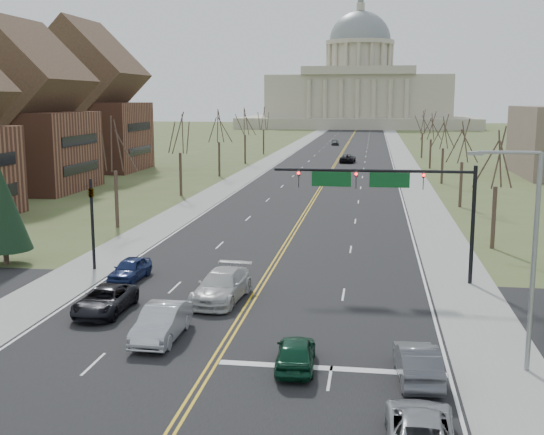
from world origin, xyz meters
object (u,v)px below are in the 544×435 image
(car_nb_inner_lead, at_px, (296,352))
(car_nb_outer_lead, at_px, (417,362))
(street_light, at_px, (528,247))
(car_far_sb, at_px, (335,142))
(signal_mast, at_px, (388,188))
(car_far_nb, at_px, (348,158))
(car_sb_outer_second, at_px, (130,269))
(car_nb_outer_second, at_px, (420,429))
(signal_left, at_px, (92,214))
(car_sb_inner_second, at_px, (222,286))
(car_sb_inner_lead, at_px, (162,322))
(car_sb_outer_lead, at_px, (105,300))

(car_nb_inner_lead, relative_size, car_nb_outer_lead, 0.89)
(street_light, height_order, car_far_sb, street_light)
(signal_mast, height_order, car_far_nb, signal_mast)
(signal_mast, distance_m, car_sb_outer_second, 16.60)
(car_nb_inner_lead, relative_size, car_nb_outer_second, 0.82)
(car_far_sb, bearing_deg, car_nb_inner_lead, -93.37)
(street_light, bearing_deg, car_far_nb, 96.62)
(street_light, bearing_deg, car_far_sb, 96.43)
(signal_left, relative_size, car_sb_inner_second, 1.04)
(signal_left, xyz_separation_m, car_sb_outer_second, (3.30, -2.26, -3.01))
(car_sb_outer_second, xyz_separation_m, car_far_nb, (10.21, 81.22, 0.03))
(car_nb_outer_lead, distance_m, car_sb_inner_lead, 11.90)
(signal_mast, xyz_separation_m, car_sb_outer_lead, (-14.65, -8.73, -5.07))
(car_sb_inner_lead, xyz_separation_m, car_sb_inner_second, (1.42, 6.43, 0.04))
(signal_left, height_order, car_nb_inner_lead, signal_left)
(street_light, relative_size, car_nb_outer_lead, 2.03)
(street_light, bearing_deg, car_sb_outer_lead, 166.56)
(car_sb_inner_lead, height_order, car_far_sb, car_sb_inner_lead)
(car_nb_outer_lead, relative_size, car_sb_inner_lead, 0.92)
(car_nb_inner_lead, height_order, car_sb_outer_lead, car_sb_outer_lead)
(street_light, bearing_deg, car_sb_inner_second, 151.45)
(signal_left, bearing_deg, car_nb_outer_second, -46.34)
(signal_mast, bearing_deg, car_nb_outer_lead, -86.21)
(car_sb_outer_lead, relative_size, car_sb_outer_second, 1.21)
(street_light, xyz_separation_m, car_nb_outer_second, (-4.53, -7.15, -4.54))
(car_nb_inner_lead, height_order, car_far_nb, car_far_nb)
(car_far_sb, bearing_deg, car_nb_outer_lead, -91.36)
(car_nb_outer_second, height_order, car_sb_inner_lead, car_sb_inner_lead)
(street_light, distance_m, car_far_nb, 93.19)
(car_nb_outer_lead, bearing_deg, car_nb_inner_lead, -10.25)
(signal_mast, xyz_separation_m, street_light, (5.29, -13.50, -0.54))
(car_sb_outer_lead, bearing_deg, car_nb_outer_lead, -22.41)
(car_nb_inner_lead, relative_size, car_sb_outer_second, 0.98)
(signal_left, bearing_deg, car_far_nb, 80.29)
(street_light, relative_size, car_sb_inner_lead, 1.87)
(car_nb_outer_lead, bearing_deg, signal_mast, -90.71)
(car_nb_outer_lead, bearing_deg, car_nb_outer_second, 83.00)
(car_sb_inner_second, bearing_deg, signal_left, 154.92)
(car_far_sb, bearing_deg, car_nb_outer_second, -91.63)
(car_sb_outer_second, bearing_deg, car_sb_inner_second, -24.42)
(car_sb_outer_lead, bearing_deg, car_sb_outer_second, 98.66)
(car_sb_inner_second, relative_size, car_sb_outer_second, 1.42)
(street_light, xyz_separation_m, car_far_nb, (-10.73, 92.46, -4.49))
(car_nb_inner_lead, distance_m, car_nb_outer_second, 7.61)
(car_nb_outer_lead, distance_m, car_sb_inner_second, 13.84)
(signal_mast, bearing_deg, car_sb_outer_lead, -149.20)
(car_sb_inner_lead, xyz_separation_m, car_far_nb, (5.06, 91.07, -0.07))
(car_nb_inner_lead, relative_size, car_sb_inner_lead, 0.82)
(signal_mast, bearing_deg, street_light, -68.59)
(car_nb_outer_second, bearing_deg, car_sb_outer_second, -47.17)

